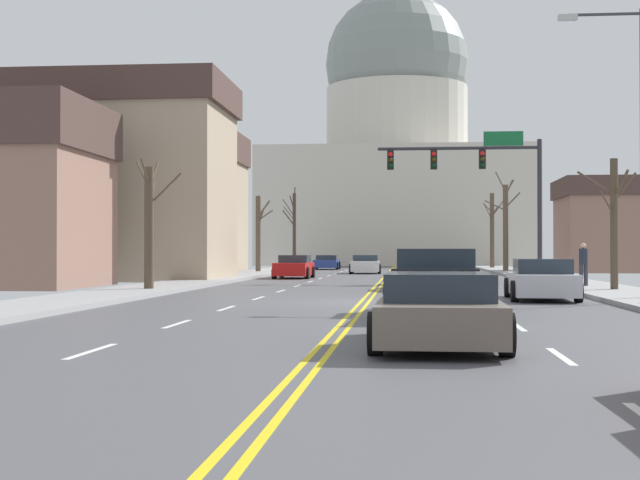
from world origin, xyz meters
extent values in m
cube|color=#4E4E53|center=(0.00, 0.00, -0.03)|extent=(14.00, 180.00, 0.06)
cube|color=yellow|center=(-0.12, 0.00, 0.00)|extent=(0.10, 176.40, 0.00)
cube|color=yellow|center=(0.12, 0.00, 0.00)|extent=(0.10, 176.40, 0.00)
cube|color=silver|center=(3.50, -13.70, 0.00)|extent=(0.12, 2.20, 0.00)
cube|color=silver|center=(3.50, -8.50, 0.00)|extent=(0.12, 2.20, 0.00)
cube|color=silver|center=(3.50, -3.30, 0.00)|extent=(0.12, 2.20, 0.00)
cube|color=silver|center=(3.50, 1.90, 0.00)|extent=(0.12, 2.20, 0.00)
cube|color=silver|center=(3.50, 7.10, 0.00)|extent=(0.12, 2.20, 0.00)
cube|color=silver|center=(3.50, 12.30, 0.00)|extent=(0.12, 2.20, 0.00)
cube|color=silver|center=(3.50, 17.50, 0.00)|extent=(0.12, 2.20, 0.00)
cube|color=silver|center=(3.50, 22.70, 0.00)|extent=(0.12, 2.20, 0.00)
cube|color=silver|center=(3.50, 27.90, 0.00)|extent=(0.12, 2.20, 0.00)
cube|color=silver|center=(3.50, 33.10, 0.00)|extent=(0.12, 2.20, 0.00)
cube|color=silver|center=(3.50, 38.30, 0.00)|extent=(0.12, 2.20, 0.00)
cube|color=silver|center=(3.50, 43.50, 0.00)|extent=(0.12, 2.20, 0.00)
cube|color=silver|center=(3.50, 48.70, 0.00)|extent=(0.12, 2.20, 0.00)
cube|color=silver|center=(3.50, 53.90, 0.00)|extent=(0.12, 2.20, 0.00)
cube|color=silver|center=(3.50, 59.10, 0.00)|extent=(0.12, 2.20, 0.00)
cube|color=silver|center=(3.50, 64.30, 0.00)|extent=(0.12, 2.20, 0.00)
cube|color=silver|center=(-3.50, -13.70, 0.00)|extent=(0.12, 2.20, 0.00)
cube|color=silver|center=(-3.50, -8.50, 0.00)|extent=(0.12, 2.20, 0.00)
cube|color=silver|center=(-3.50, -3.30, 0.00)|extent=(0.12, 2.20, 0.00)
cube|color=silver|center=(-3.50, 1.90, 0.00)|extent=(0.12, 2.20, 0.00)
cube|color=silver|center=(-3.50, 7.10, 0.00)|extent=(0.12, 2.20, 0.00)
cube|color=silver|center=(-3.50, 12.30, 0.00)|extent=(0.12, 2.20, 0.00)
cube|color=silver|center=(-3.50, 17.50, 0.00)|extent=(0.12, 2.20, 0.00)
cube|color=silver|center=(-3.50, 22.70, 0.00)|extent=(0.12, 2.20, 0.00)
cube|color=silver|center=(-3.50, 27.90, 0.00)|extent=(0.12, 2.20, 0.00)
cube|color=silver|center=(-3.50, 33.10, 0.00)|extent=(0.12, 2.20, 0.00)
cube|color=silver|center=(-3.50, 38.30, 0.00)|extent=(0.12, 2.20, 0.00)
cube|color=silver|center=(-3.50, 43.50, 0.00)|extent=(0.12, 2.20, 0.00)
cube|color=silver|center=(-3.50, 48.70, 0.00)|extent=(0.12, 2.20, 0.00)
cube|color=silver|center=(-3.50, 53.90, 0.00)|extent=(0.12, 2.20, 0.00)
cube|color=silver|center=(-3.50, 59.10, 0.00)|extent=(0.12, 2.20, 0.00)
cube|color=silver|center=(-3.50, 64.30, 0.00)|extent=(0.12, 2.20, 0.00)
cube|color=gray|center=(-8.50, 0.00, 0.07)|extent=(3.00, 180.00, 0.14)
cylinder|color=#28282D|center=(7.60, 17.83, 3.53)|extent=(0.22, 0.22, 6.77)
cylinder|color=#28282D|center=(3.70, 17.83, 6.51)|extent=(7.80, 0.16, 0.16)
cube|color=black|center=(4.87, 17.83, 5.95)|extent=(0.32, 0.28, 0.92)
sphere|color=red|center=(4.87, 17.67, 6.23)|extent=(0.22, 0.22, 0.22)
sphere|color=#332B05|center=(4.87, 17.67, 5.95)|extent=(0.22, 0.22, 0.22)
sphere|color=black|center=(4.87, 17.67, 5.67)|extent=(0.22, 0.22, 0.22)
cube|color=black|center=(2.53, 17.83, 5.95)|extent=(0.32, 0.28, 0.92)
sphere|color=red|center=(2.53, 17.67, 6.23)|extent=(0.22, 0.22, 0.22)
sphere|color=#332B05|center=(2.53, 17.67, 5.95)|extent=(0.22, 0.22, 0.22)
sphere|color=black|center=(2.53, 17.67, 5.67)|extent=(0.22, 0.22, 0.22)
cube|color=black|center=(0.42, 17.83, 5.95)|extent=(0.32, 0.28, 0.92)
sphere|color=red|center=(0.42, 17.67, 6.23)|extent=(0.22, 0.22, 0.22)
sphere|color=#332B05|center=(0.42, 17.67, 5.95)|extent=(0.22, 0.22, 0.22)
sphere|color=black|center=(0.42, 17.67, 5.67)|extent=(0.22, 0.22, 0.22)
cube|color=#146033|center=(5.88, 17.85, 6.96)|extent=(1.90, 0.06, 0.70)
cylinder|color=#333338|center=(7.12, 0.66, 8.56)|extent=(2.16, 0.09, 0.09)
cube|color=#B2B2AD|center=(6.04, 0.66, 8.49)|extent=(0.56, 0.24, 0.16)
cube|color=beige|center=(0.00, 73.70, 5.99)|extent=(28.06, 23.21, 11.98)
cylinder|color=beige|center=(0.00, 73.70, 15.65)|extent=(15.40, 15.40, 7.35)
sphere|color=gray|center=(0.00, 73.70, 22.06)|extent=(15.59, 15.59, 15.59)
cube|color=#9EA3A8|center=(1.85, 14.77, 0.45)|extent=(1.86, 4.40, 0.58)
cube|color=#232D38|center=(1.85, 14.61, 0.98)|extent=(1.63, 2.09, 0.47)
cylinder|color=black|center=(0.94, 16.13, 0.32)|extent=(0.22, 0.64, 0.64)
cylinder|color=black|center=(2.78, 16.12, 0.32)|extent=(0.22, 0.64, 0.64)
cylinder|color=black|center=(0.93, 13.41, 0.32)|extent=(0.22, 0.64, 0.64)
cylinder|color=black|center=(2.76, 13.40, 0.32)|extent=(0.22, 0.64, 0.64)
cube|color=silver|center=(1.61, 8.99, 0.44)|extent=(1.88, 4.73, 0.56)
cube|color=#232D38|center=(1.62, 8.67, 0.93)|extent=(1.60, 2.08, 0.43)
cylinder|color=black|center=(0.69, 10.42, 0.32)|extent=(0.23, 0.64, 0.64)
cylinder|color=black|center=(2.46, 10.46, 0.32)|extent=(0.23, 0.64, 0.64)
cylinder|color=black|center=(0.76, 7.51, 0.32)|extent=(0.23, 0.64, 0.64)
cylinder|color=black|center=(2.53, 7.55, 0.32)|extent=(0.23, 0.64, 0.64)
cube|color=silver|center=(5.42, 1.87, 0.49)|extent=(2.01, 4.68, 0.66)
cube|color=#232D38|center=(5.41, 1.57, 1.05)|extent=(1.70, 2.15, 0.45)
cylinder|color=black|center=(4.55, 3.33, 0.32)|extent=(0.24, 0.65, 0.64)
cylinder|color=black|center=(6.39, 3.27, 0.32)|extent=(0.24, 0.65, 0.64)
cylinder|color=black|center=(4.45, 0.47, 0.32)|extent=(0.24, 0.65, 0.64)
cylinder|color=black|center=(6.29, 0.40, 0.32)|extent=(0.24, 0.65, 0.64)
cube|color=black|center=(1.95, -5.37, 0.58)|extent=(2.19, 5.46, 0.71)
cube|color=#1E2833|center=(1.98, -4.61, 1.25)|extent=(1.90, 1.90, 0.64)
cube|color=black|center=(1.86, -8.00, 1.04)|extent=(1.84, 0.17, 0.22)
cylinder|color=black|center=(1.02, -3.71, 0.40)|extent=(0.31, 0.81, 0.80)
cylinder|color=black|center=(3.01, -3.79, 0.40)|extent=(0.31, 0.81, 0.80)
cylinder|color=black|center=(0.90, -6.95, 0.40)|extent=(0.31, 0.81, 0.80)
cylinder|color=black|center=(2.89, -7.02, 0.40)|extent=(0.31, 0.81, 0.80)
cube|color=#6B6056|center=(1.79, -12.41, 0.46)|extent=(1.96, 4.63, 0.59)
cube|color=#232D38|center=(1.78, -12.64, 0.97)|extent=(1.70, 2.30, 0.42)
cylinder|color=black|center=(0.86, -10.97, 0.32)|extent=(0.23, 0.64, 0.64)
cylinder|color=black|center=(2.75, -11.00, 0.32)|extent=(0.23, 0.64, 0.64)
cylinder|color=black|center=(0.82, -13.82, 0.32)|extent=(0.23, 0.64, 0.64)
cylinder|color=black|center=(2.71, -13.85, 0.32)|extent=(0.23, 0.64, 0.64)
cube|color=#B71414|center=(-4.99, 22.99, 0.51)|extent=(1.82, 4.27, 0.70)
cube|color=#232D38|center=(-4.99, 23.40, 1.07)|extent=(1.58, 2.14, 0.41)
cylinder|color=black|center=(-4.12, 21.66, 0.32)|extent=(0.23, 0.64, 0.64)
cylinder|color=black|center=(-5.89, 21.69, 0.32)|extent=(0.23, 0.64, 0.64)
cylinder|color=black|center=(-4.09, 24.30, 0.32)|extent=(0.23, 0.64, 0.64)
cylinder|color=black|center=(-5.86, 24.32, 0.32)|extent=(0.23, 0.64, 0.64)
cube|color=silver|center=(-1.57, 33.99, 0.49)|extent=(1.97, 4.26, 0.67)
cube|color=#232D38|center=(-1.58, 34.23, 1.02)|extent=(1.68, 2.01, 0.40)
cylinder|color=black|center=(-0.61, 32.71, 0.32)|extent=(0.24, 0.65, 0.64)
cylinder|color=black|center=(-2.46, 32.66, 0.32)|extent=(0.24, 0.65, 0.64)
cylinder|color=black|center=(-0.68, 35.32, 0.32)|extent=(0.24, 0.65, 0.64)
cylinder|color=black|center=(-2.53, 35.27, 0.32)|extent=(0.24, 0.65, 0.64)
cube|color=navy|center=(-5.30, 46.75, 0.46)|extent=(1.90, 4.31, 0.61)
cube|color=#232D38|center=(-5.31, 46.95, 0.96)|extent=(1.65, 1.92, 0.39)
cylinder|color=black|center=(-4.36, 45.43, 0.32)|extent=(0.23, 0.64, 0.64)
cylinder|color=black|center=(-6.21, 45.41, 0.32)|extent=(0.23, 0.64, 0.64)
cylinder|color=black|center=(-4.39, 48.09, 0.32)|extent=(0.23, 0.64, 0.64)
cylinder|color=black|center=(-6.24, 48.06, 0.32)|extent=(0.23, 0.64, 0.64)
cube|color=tan|center=(-15.41, 38.50, 3.93)|extent=(8.85, 7.97, 7.86)
cube|color=#47332D|center=(-15.41, 38.50, 8.94)|extent=(9.21, 8.29, 2.15)
cube|color=tan|center=(-15.14, 19.42, 4.40)|extent=(13.83, 7.64, 8.79)
cube|color=#47332D|center=(-15.14, 19.42, 9.61)|extent=(14.38, 7.94, 1.64)
cube|color=#8C6656|center=(16.95, 39.31, 2.63)|extent=(9.71, 7.23, 5.26)
cube|color=#47332D|center=(16.95, 39.31, 5.93)|extent=(10.10, 7.52, 1.34)
cylinder|color=brown|center=(8.14, 49.22, 3.19)|extent=(0.37, 0.37, 6.10)
cylinder|color=brown|center=(8.14, 48.95, 4.21)|extent=(0.07, 0.61, 0.91)
cylinder|color=brown|center=(7.84, 49.72, 5.04)|extent=(0.70, 1.09, 0.85)
cylinder|color=brown|center=(8.64, 49.38, 5.01)|extent=(1.10, 0.43, 1.45)
cylinder|color=brown|center=(7.74, 48.63, 4.69)|extent=(0.87, 1.27, 1.40)
cylinder|color=brown|center=(8.33, 48.63, 4.76)|extent=(0.49, 1.27, 0.87)
cylinder|color=#4C3D2D|center=(-8.17, 5.60, 2.37)|extent=(0.35, 0.35, 4.45)
cylinder|color=#4C3D2D|center=(-8.17, 5.12, 4.36)|extent=(0.08, 1.02, 0.92)
cylinder|color=#4C3D2D|center=(-8.22, 6.15, 3.61)|extent=(0.24, 1.19, 1.17)
cylinder|color=#4C3D2D|center=(-8.17, 6.21, 4.33)|extent=(0.10, 1.28, 1.15)
cylinder|color=#4C3D2D|center=(-8.56, 6.13, 4.37)|extent=(0.87, 1.13, 1.09)
cylinder|color=#4C3D2D|center=(-7.63, 5.83, 3.79)|extent=(1.14, 0.54, 1.24)
cylinder|color=#4C3D2D|center=(8.68, 6.67, 2.50)|extent=(0.27, 0.27, 4.71)
cylinder|color=#4C3D2D|center=(8.05, 6.73, 3.96)|extent=(1.32, 0.20, 0.93)
cylinder|color=#4C3D2D|center=(8.35, 6.22, 3.20)|extent=(0.73, 0.97, 0.86)
cylinder|color=#4C3D2D|center=(8.82, 6.21, 3.88)|extent=(0.40, 1.02, 1.01)
cylinder|color=#4C3D2D|center=(9.16, 7.08, 3.83)|extent=(1.05, 0.92, 1.16)
cylinder|color=brown|center=(-8.77, 33.83, 2.67)|extent=(0.35, 0.35, 5.05)
cylinder|color=brown|center=(-8.29, 33.13, 4.29)|extent=(1.11, 1.50, 1.08)
cylinder|color=brown|center=(-8.55, 33.43, 3.69)|extent=(0.57, 0.91, 0.96)
cylinder|color=brown|center=(-8.85, 34.36, 4.60)|extent=(0.26, 1.16, 1.42)
cylinder|color=brown|center=(-8.66, 33.05, 3.62)|extent=(0.33, 1.62, 1.25)
cylinder|color=brown|center=(-8.27, 33.77, 3.90)|extent=(1.07, 0.21, 0.75)
cylinder|color=brown|center=(8.02, 37.51, 3.12)|extent=(0.38, 0.38, 5.96)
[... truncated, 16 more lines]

